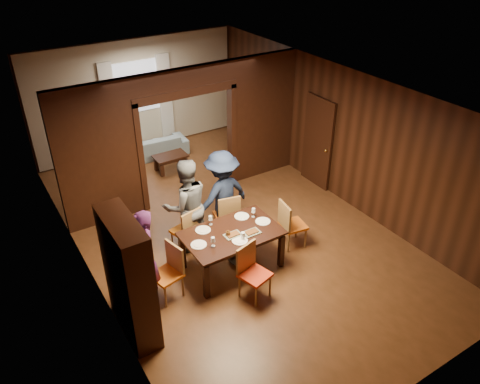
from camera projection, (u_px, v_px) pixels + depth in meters
floor at (227, 228)px, 9.50m from camera, size 9.00×9.00×0.00m
ceiling at (225, 90)px, 8.00m from camera, size 5.50×9.00×0.02m
room_walls at (181, 128)px, 10.08m from camera, size 5.52×9.01×2.90m
person_purple at (144, 260)px, 7.31m from camera, size 0.50×0.68×1.73m
person_grey at (186, 206)px, 8.53m from camera, size 0.97×0.79×1.84m
person_navy at (222, 195)px, 8.90m from camera, size 1.24×0.82×1.80m
sofa at (151, 147)px, 12.15m from camera, size 1.91×0.86×0.54m
serving_bowl at (237, 226)px, 8.18m from camera, size 0.31×0.31×0.08m
dining_table at (232, 250)px, 8.30m from camera, size 1.68×1.05×0.76m
coffee_table at (171, 163)px, 11.53m from camera, size 0.80×0.50×0.40m
chair_left at (166, 274)px, 7.59m from camera, size 0.53×0.53×0.97m
chair_right at (293, 224)px, 8.79m from camera, size 0.50×0.50×0.97m
chair_far_l at (185, 229)px, 8.64m from camera, size 0.53×0.53×0.97m
chair_far_r at (226, 214)px, 9.07m from camera, size 0.52×0.52×0.97m
chair_near at (255, 274)px, 7.59m from camera, size 0.54×0.54×0.97m
hutch at (129, 278)px, 6.74m from camera, size 0.40×1.20×2.00m
door_right at (318, 142)px, 10.55m from camera, size 0.06×0.90×2.10m
window_far at (136, 87)px, 11.83m from camera, size 1.20×0.03×1.30m
curtain_left at (111, 110)px, 11.69m from camera, size 0.35×0.06×2.40m
curtain_right at (166, 99)px, 12.38m from camera, size 0.35×0.06×2.40m
plate_left at (199, 245)px, 7.79m from camera, size 0.27×0.27×0.01m
plate_far_l at (203, 230)px, 8.14m from camera, size 0.27×0.27×0.01m
plate_far_r at (242, 216)px, 8.51m from camera, size 0.27×0.27×0.01m
plate_right at (263, 221)px, 8.37m from camera, size 0.27×0.27×0.01m
plate_near at (240, 241)px, 7.89m from camera, size 0.27×0.27×0.01m
platter_a at (233, 235)px, 8.01m from camera, size 0.30×0.20×0.04m
platter_b at (252, 232)px, 8.07m from camera, size 0.30×0.20×0.04m
wineglass_left at (213, 242)px, 7.72m from camera, size 0.08×0.08×0.18m
wineglass_far at (210, 220)px, 8.26m from camera, size 0.08×0.08×0.18m
wineglass_right at (253, 213)px, 8.46m from camera, size 0.08×0.08×0.18m
tumbler at (243, 236)px, 7.89m from camera, size 0.07×0.07×0.14m
condiment_jar at (228, 233)px, 7.98m from camera, size 0.08×0.08×0.11m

